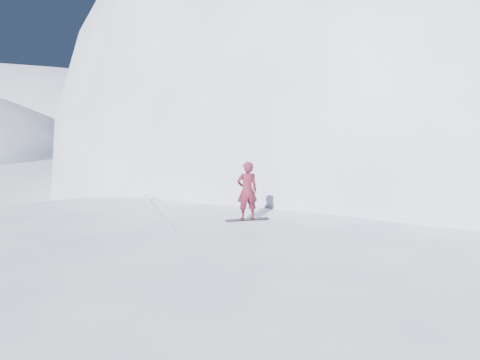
% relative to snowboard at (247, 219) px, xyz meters
% --- Properties ---
extents(ground, '(400.00, 400.00, 0.00)m').
position_rel_snowboard_xyz_m(ground, '(-1.89, -3.21, -2.41)').
color(ground, white).
rests_on(ground, ground).
extents(near_ridge, '(36.00, 28.00, 4.80)m').
position_rel_snowboard_xyz_m(near_ridge, '(-0.89, -0.21, -2.41)').
color(near_ridge, white).
rests_on(near_ridge, ground).
extents(summit_peak, '(60.00, 56.00, 56.00)m').
position_rel_snowboard_xyz_m(summit_peak, '(20.11, 22.79, -2.41)').
color(summit_peak, white).
rests_on(summit_peak, ground).
extents(peak_shoulder, '(28.00, 24.00, 18.00)m').
position_rel_snowboard_xyz_m(peak_shoulder, '(8.11, 16.79, -2.41)').
color(peak_shoulder, white).
rests_on(peak_shoulder, ground).
extents(wind_bumps, '(16.00, 14.40, 1.00)m').
position_rel_snowboard_xyz_m(wind_bumps, '(-2.45, -1.09, -2.41)').
color(wind_bumps, white).
rests_on(wind_bumps, ground).
extents(snowboard, '(1.37, 0.30, 0.02)m').
position_rel_snowboard_xyz_m(snowboard, '(0.00, 0.00, 0.00)').
color(snowboard, black).
rests_on(snowboard, near_ridge).
extents(snowboarder, '(0.67, 0.45, 1.79)m').
position_rel_snowboard_xyz_m(snowboarder, '(0.00, 0.00, 0.91)').
color(snowboarder, maroon).
rests_on(snowboarder, snowboard).
extents(board_tracks, '(1.61, 5.95, 0.04)m').
position_rel_snowboard_xyz_m(board_tracks, '(-2.47, 2.16, 0.01)').
color(board_tracks, silver).
rests_on(board_tracks, ground).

